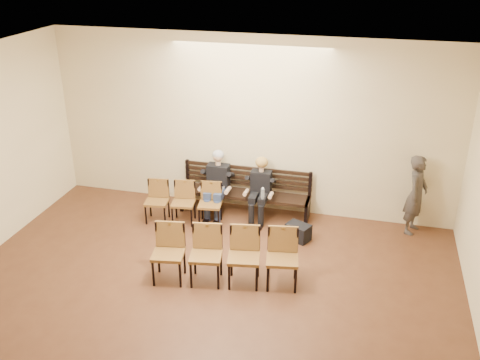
# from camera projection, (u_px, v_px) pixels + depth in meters

# --- Properties ---
(room_walls) EXTENTS (8.02, 10.01, 3.51)m
(room_walls) POSITION_uv_depth(u_px,v_px,m) (168.00, 173.00, 6.32)
(room_walls) COLOR beige
(room_walls) RESTS_ON ground
(bench) EXTENTS (2.60, 0.90, 0.45)m
(bench) POSITION_uv_depth(u_px,v_px,m) (245.00, 203.00, 10.69)
(bench) COLOR black
(bench) RESTS_ON ground
(seated_man) EXTENTS (0.53, 0.74, 1.28)m
(seated_man) POSITION_uv_depth(u_px,v_px,m) (217.00, 184.00, 10.53)
(seated_man) COLOR black
(seated_man) RESTS_ON ground
(seated_woman) EXTENTS (0.49, 0.68, 1.14)m
(seated_woman) POSITION_uv_depth(u_px,v_px,m) (260.00, 192.00, 10.37)
(seated_woman) COLOR black
(seated_woman) RESTS_ON ground
(laptop) EXTENTS (0.39, 0.34, 0.25)m
(laptop) POSITION_uv_depth(u_px,v_px,m) (214.00, 190.00, 10.44)
(laptop) COLOR silver
(laptop) RESTS_ON bench
(water_bottle) EXTENTS (0.07, 0.07, 0.23)m
(water_bottle) POSITION_uv_depth(u_px,v_px,m) (263.00, 199.00, 10.10)
(water_bottle) COLOR silver
(water_bottle) RESTS_ON bench
(bag) EXTENTS (0.50, 0.44, 0.31)m
(bag) POSITION_uv_depth(u_px,v_px,m) (298.00, 232.00, 9.79)
(bag) COLOR black
(bag) RESTS_ON ground
(passerby) EXTENTS (0.61, 0.75, 1.76)m
(passerby) POSITION_uv_depth(u_px,v_px,m) (417.00, 189.00, 9.78)
(passerby) COLOR #3A3430
(passerby) RESTS_ON ground
(chair_row_front) EXTENTS (1.52, 0.65, 0.82)m
(chair_row_front) POSITION_uv_depth(u_px,v_px,m) (183.00, 203.00, 10.28)
(chair_row_front) COLOR brown
(chair_row_front) RESTS_ON ground
(chair_row_back) EXTENTS (2.37, 0.90, 0.95)m
(chair_row_back) POSITION_uv_depth(u_px,v_px,m) (225.00, 257.00, 8.44)
(chair_row_back) COLOR brown
(chair_row_back) RESTS_ON ground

